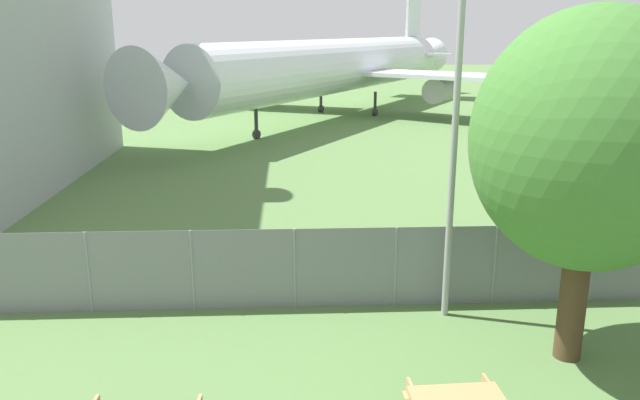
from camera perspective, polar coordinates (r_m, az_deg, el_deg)
perimeter_fence at (r=15.94m, az=6.91°, el=-6.08°), size 56.07×0.07×2.10m
airplane at (r=50.79m, az=1.89°, el=12.13°), size 34.14×41.30×12.31m
tree_left_of_cabin at (r=13.42m, az=23.56°, el=4.93°), size 4.75×4.75×7.35m
light_mast at (r=14.61m, az=12.35°, el=8.43°), size 0.44×0.44×8.57m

